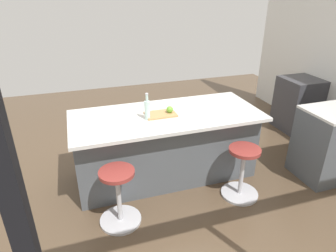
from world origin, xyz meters
The scene contains 8 objects.
ground_plane centered at (0.00, 0.00, 0.00)m, with size 8.19×8.19×0.00m, color brown.
oven_range centered at (-2.80, -0.78, 0.45)m, with size 0.60×0.61×0.89m.
kitchen_island centered at (-0.20, -0.09, 0.45)m, with size 2.28×0.99×0.90m.
stool_by_window centered at (-0.92, 0.58, 0.30)m, with size 0.44×0.44×0.64m.
stool_middle centered at (0.52, 0.58, 0.30)m, with size 0.44×0.44×0.64m.
cutting_board centered at (-0.12, -0.04, 0.91)m, with size 0.36×0.24×0.02m, color tan.
apple_green centered at (-0.23, -0.03, 0.96)m, with size 0.08×0.08×0.08m, color #609E2D.
water_bottle centered at (0.06, 0.02, 1.02)m, with size 0.06×0.06×0.31m.
Camera 1 is at (0.79, 3.05, 2.28)m, focal length 31.60 mm.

